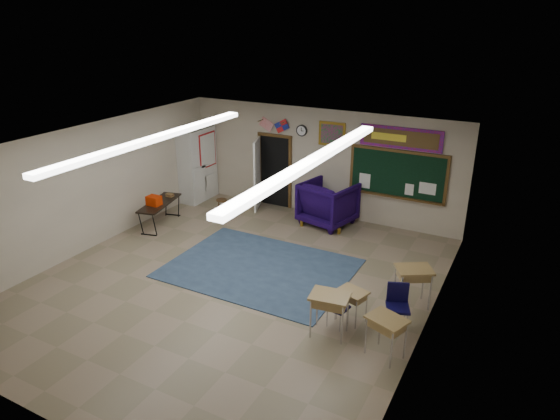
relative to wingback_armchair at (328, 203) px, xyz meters
The scene contains 25 objects.
floor 4.00m from the wingback_armchair, 97.78° to the right, with size 9.00×9.00×0.00m, color #83715A.
back_wall 1.20m from the wingback_armchair, 132.76° to the left, with size 8.00×0.04×3.00m, color beige.
front_wall 8.49m from the wingback_armchair, 93.64° to the right, with size 8.00×0.04×3.00m, color beige.
left_wall 6.06m from the wingback_armchair, 139.16° to the right, with size 0.04×9.00×3.00m, color beige.
right_wall 5.31m from the wingback_armchair, 48.54° to the right, with size 0.04×9.00×3.00m, color beige.
ceiling 4.63m from the wingback_armchair, 97.78° to the right, with size 8.00×9.00×0.04m, color silver.
area_rug 3.19m from the wingback_armchair, 96.14° to the right, with size 4.00×3.00×0.02m, color #38506C.
fluorescent_strips 4.60m from the wingback_armchair, 97.78° to the right, with size 3.86×6.00×0.10m, color white, non-canonical shape.
doorway 2.13m from the wingback_armchair, 168.07° to the left, with size 1.10×0.89×2.16m.
chalkboard 1.96m from the wingback_armchair, 18.01° to the left, with size 2.55×0.14×1.30m.
bulletin_board 2.55m from the wingback_armchair, 18.14° to the left, with size 2.10×0.05×0.55m.
framed_art_print 1.85m from the wingback_armchair, 108.81° to the left, with size 0.75×0.05×0.65m.
wall_clock 2.14m from the wingback_armchair, 153.32° to the left, with size 0.32×0.05×0.32m.
wall_flags 2.75m from the wingback_armchair, 164.98° to the left, with size 1.16×0.06×0.70m, color red, non-canonical shape.
storage_cabinet 4.28m from the wingback_armchair, behind, with size 0.59×1.25×2.20m.
wingback_armchair is the anchor object (origin of this frame).
student_chair_reading 0.56m from the wingback_armchair, behind, with size 0.44×0.44×0.89m, color black, non-canonical shape.
student_chair_desk_a 4.81m from the wingback_armchair, 64.89° to the right, with size 0.37×0.37×0.74m, color black, non-canonical shape.
student_chair_desk_b 4.97m from the wingback_armchair, 52.55° to the right, with size 0.43×0.43×0.86m, color black, non-canonical shape.
student_desk_front_left 4.63m from the wingback_armchair, 61.61° to the right, with size 0.62×0.53×0.63m.
student_desk_front_right 4.29m from the wingback_armchair, 44.61° to the right, with size 0.85×0.79×0.81m.
student_desk_back_left 5.08m from the wingback_armchair, 66.85° to the right, with size 0.74×0.60×0.82m.
student_desk_back_right 5.69m from the wingback_armchair, 57.43° to the right, with size 0.74×0.65×0.75m.
folding_table 4.53m from the wingback_armchair, 150.46° to the right, with size 0.88×1.67×0.91m.
wooden_stool 2.99m from the wingback_armchair, 160.95° to the right, with size 0.30×0.30×0.52m.
Camera 1 is at (5.28, -7.78, 5.39)m, focal length 32.00 mm.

